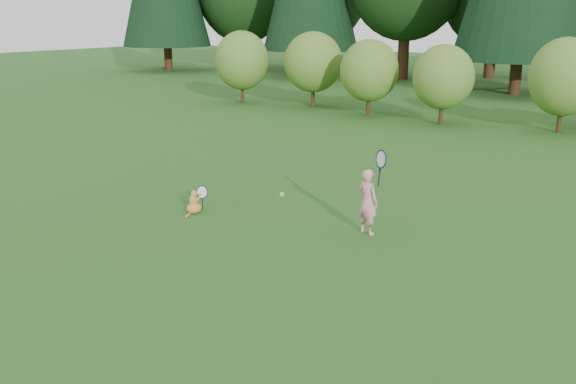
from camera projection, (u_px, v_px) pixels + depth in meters
The scene contains 5 objects.
ground at pixel (248, 246), 9.83m from camera, with size 100.00×100.00×0.00m, color #1E5116.
shrub_row at pixel (501, 82), 19.86m from camera, with size 28.00×3.00×2.80m, color #5B7925, non-canonical shape.
child at pixel (368, 200), 10.22m from camera, with size 0.62×0.40×1.60m.
cat at pixel (194, 201), 11.41m from camera, with size 0.29×0.58×0.57m.
tennis_ball at pixel (282, 195), 9.60m from camera, with size 0.07×0.07×0.07m.
Camera 1 is at (5.65, -7.35, 3.42)m, focal length 40.00 mm.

